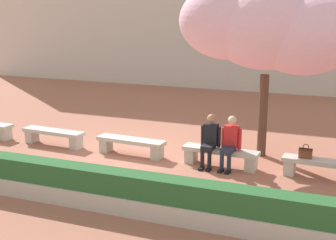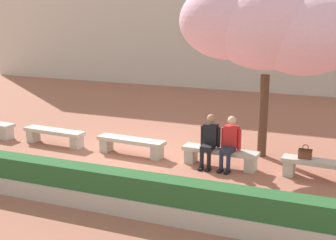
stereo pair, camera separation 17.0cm
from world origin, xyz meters
name	(u,v)px [view 2 (the right image)]	position (x,y,z in m)	size (l,w,h in m)	color
ground_plane	(131,155)	(0.00, 0.00, 0.00)	(100.00, 100.00, 0.00)	#9E604C
stone_bench_near_west	(54,134)	(-2.44, 0.00, 0.31)	(1.92, 0.53, 0.45)	#BCB7AD
stone_bench_center	(131,144)	(0.00, 0.00, 0.31)	(1.92, 0.53, 0.45)	#BCB7AD
stone_bench_near_east	(220,155)	(2.44, 0.00, 0.31)	(1.92, 0.53, 0.45)	#BCB7AD
stone_bench_east_end	(324,167)	(4.89, 0.00, 0.31)	(1.92, 0.53, 0.45)	#BCB7AD
person_seated_left	(210,139)	(2.18, -0.05, 0.70)	(0.51, 0.68, 1.29)	black
person_seated_right	(230,141)	(2.70, -0.05, 0.70)	(0.51, 0.71, 1.29)	black
handbag	(305,153)	(4.45, 0.02, 0.58)	(0.30, 0.15, 0.34)	brown
cherry_tree_main	(269,27)	(3.27, 1.18, 3.35)	(4.42, 3.04, 4.50)	#513828
planter_hedge_foreground	(59,182)	(0.00, -3.23, 0.39)	(14.51, 0.50, 0.80)	#BCB7AD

